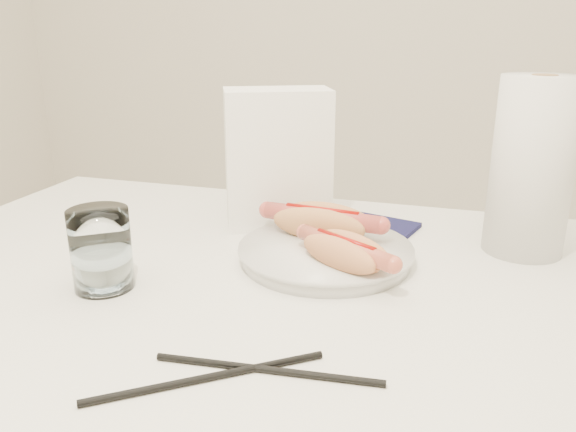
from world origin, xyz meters
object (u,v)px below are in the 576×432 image
(napkin_box, at_px, (278,158))
(paper_towel_roll, at_px, (532,167))
(hotdog_left, at_px, (322,222))
(hotdog_right, at_px, (345,252))
(table, at_px, (277,325))
(water_glass, at_px, (101,249))
(plate, at_px, (325,255))

(napkin_box, bearing_deg, paper_towel_roll, -26.35)
(hotdog_left, distance_m, hotdog_right, 0.11)
(table, distance_m, water_glass, 0.25)
(paper_towel_roll, bearing_deg, hotdog_right, -142.43)
(water_glass, bearing_deg, napkin_box, 65.68)
(hotdog_right, bearing_deg, table, -122.35)
(table, height_order, hotdog_left, hotdog_left)
(table, bearing_deg, plate, 65.84)
(table, distance_m, napkin_box, 0.30)
(table, xyz_separation_m, plate, (0.04, 0.09, 0.07))
(plate, relative_size, hotdog_left, 1.32)
(table, distance_m, paper_towel_roll, 0.43)
(table, xyz_separation_m, napkin_box, (-0.07, 0.23, 0.17))
(plate, distance_m, napkin_box, 0.21)
(table, bearing_deg, paper_towel_roll, 35.10)
(napkin_box, bearing_deg, hotdog_left, -67.99)
(water_glass, bearing_deg, hotdog_left, 41.60)
(table, bearing_deg, hotdog_left, 79.51)
(table, relative_size, napkin_box, 5.32)
(table, relative_size, hotdog_right, 8.27)
(hotdog_left, height_order, water_glass, water_glass)
(plate, distance_m, paper_towel_roll, 0.32)
(hotdog_right, xyz_separation_m, paper_towel_roll, (0.23, 0.18, 0.09))
(plate, height_order, water_glass, water_glass)
(hotdog_left, height_order, napkin_box, napkin_box)
(hotdog_right, relative_size, napkin_box, 0.64)
(plate, height_order, hotdog_right, hotdog_right)
(plate, height_order, hotdog_left, hotdog_left)
(plate, xyz_separation_m, hotdog_left, (-0.02, 0.04, 0.03))
(plate, relative_size, paper_towel_roll, 0.93)
(plate, distance_m, water_glass, 0.31)
(plate, bearing_deg, paper_towel_roll, 24.94)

